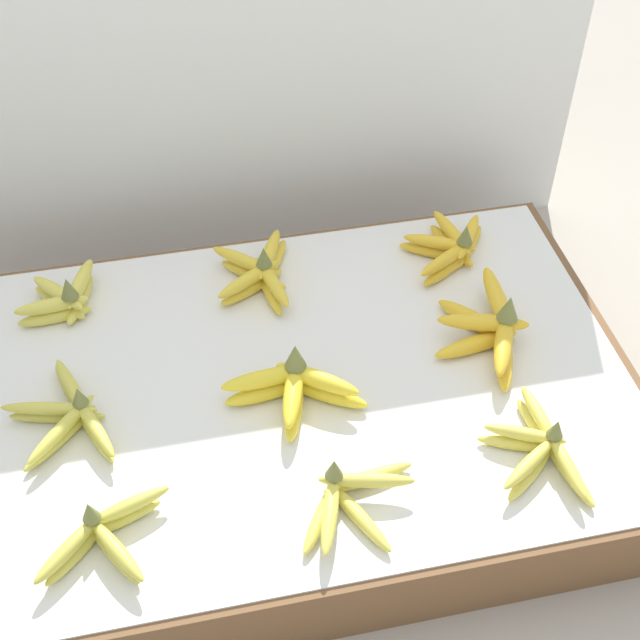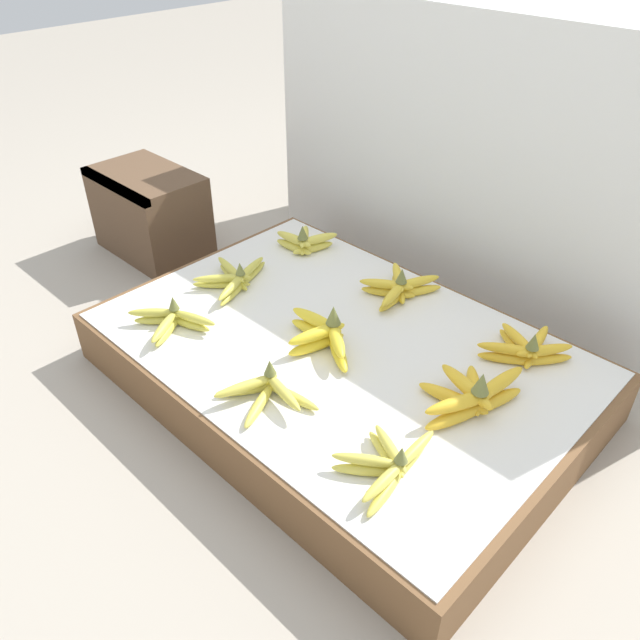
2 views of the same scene
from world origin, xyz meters
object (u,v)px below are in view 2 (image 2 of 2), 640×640
banana_bunch_middle_midleft (324,335)px  banana_bunch_back_midright (527,349)px  banana_bunch_middle_midright (472,396)px  banana_bunch_back_left (304,241)px  banana_bunch_front_midleft (266,391)px  banana_bunch_middle_left (235,278)px  banana_bunch_front_left (171,321)px  wooden_crate (150,213)px  banana_bunch_back_midleft (399,288)px  banana_bunch_front_midright (388,464)px

banana_bunch_middle_midleft → banana_bunch_back_midright: size_ratio=1.25×
banana_bunch_middle_midright → banana_bunch_back_left: (-0.75, 0.24, -0.00)m
banana_bunch_front_midleft → banana_bunch_middle_left: bearing=148.5°
banana_bunch_front_left → banana_bunch_middle_left: bearing=100.4°
banana_bunch_middle_left → wooden_crate: bearing=170.7°
banana_bunch_back_midright → banana_bunch_middle_midleft: bearing=-141.3°
wooden_crate → banana_bunch_middle_midright: bearing=-2.3°
banana_bunch_middle_left → banana_bunch_back_midleft: bearing=37.2°
banana_bunch_front_left → banana_bunch_front_midleft: 0.37m
wooden_crate → banana_bunch_middle_midleft: (0.94, -0.12, 0.03)m
banana_bunch_front_left → banana_bunch_front_midright: bearing=1.5°
banana_bunch_front_midright → banana_bunch_middle_left: size_ratio=0.96×
banana_bunch_back_midleft → banana_bunch_back_midright: banana_bunch_back_midleft is taller
banana_bunch_front_midright → banana_bunch_front_left: bearing=-178.5°
banana_bunch_middle_midleft → banana_bunch_back_left: bearing=141.1°
banana_bunch_front_left → banana_bunch_front_midright: banana_bunch_front_left is taller
banana_bunch_middle_midright → banana_bunch_middle_midleft: bearing=-169.9°
banana_bunch_front_midleft → banana_bunch_front_midright: banana_bunch_front_midleft is taller
banana_bunch_back_midright → banana_bunch_front_left: bearing=-143.6°
banana_bunch_front_midright → banana_bunch_back_midleft: banana_bunch_back_midleft is taller
wooden_crate → banana_bunch_middle_left: 0.57m
wooden_crate → banana_bunch_back_midright: (1.31, 0.18, 0.03)m
banana_bunch_middle_midleft → wooden_crate: bearing=172.8°
banana_bunch_front_midright → banana_bunch_middle_midleft: 0.41m
wooden_crate → banana_bunch_middle_left: size_ratio=1.55×
wooden_crate → banana_bunch_front_midright: (1.30, -0.32, 0.02)m
banana_bunch_front_midleft → banana_bunch_front_midright: 0.32m
banana_bunch_front_left → banana_bunch_back_midleft: (0.32, 0.52, 0.00)m
banana_bunch_middle_midleft → banana_bunch_back_midleft: (-0.01, 0.30, -0.01)m
banana_bunch_back_left → banana_bunch_front_left: bearing=-84.4°
banana_bunch_back_left → banana_bunch_front_midright: bearing=-34.2°
banana_bunch_front_left → banana_bunch_middle_midright: 0.75m
banana_bunch_front_midright → banana_bunch_back_left: bearing=145.8°
banana_bunch_front_midleft → banana_bunch_back_midright: 0.62m
wooden_crate → banana_bunch_front_left: wooden_crate is taller
banana_bunch_back_left → banana_bunch_back_midleft: (0.37, -0.00, -0.00)m
banana_bunch_middle_left → banana_bunch_front_midright: bearing=-17.1°
banana_bunch_front_midright → banana_bunch_middle_midright: bearing=87.0°
banana_bunch_back_midright → banana_bunch_middle_left: bearing=-159.9°
banana_bunch_front_midleft → banana_bunch_back_left: size_ratio=1.35×
banana_bunch_front_midright → banana_bunch_back_midleft: (-0.37, 0.50, 0.00)m
banana_bunch_middle_midright → banana_bunch_back_midright: bearing=90.2°
wooden_crate → banana_bunch_middle_midleft: wooden_crate is taller
banana_bunch_front_left → banana_bunch_back_left: banana_bunch_back_left is taller
banana_bunch_front_midright → banana_bunch_back_midright: size_ratio=1.20×
banana_bunch_middle_midleft → banana_bunch_back_midleft: size_ratio=1.08×
banana_bunch_back_left → banana_bunch_back_midleft: 0.37m
wooden_crate → banana_bunch_front_midleft: wooden_crate is taller
banana_bunch_middle_midright → banana_bunch_back_midright: 0.23m
wooden_crate → banana_bunch_middle_left: wooden_crate is taller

